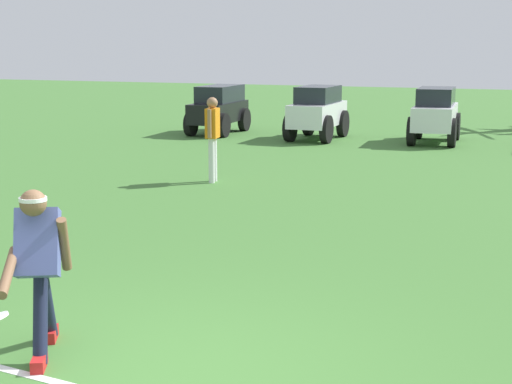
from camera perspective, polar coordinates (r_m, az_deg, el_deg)
The scene contains 6 objects.
ground_plane at distance 6.19m, azimuth -7.63°, elevation -13.45°, with size 80.00×80.00×0.00m, color #407231.
frisbee_thrower at distance 6.52m, azimuth -15.52°, elevation -5.03°, with size 0.54×1.10×1.42m.
teammate_near_sideline at distance 14.35m, azimuth -3.18°, elevation 4.43°, with size 0.25×0.50×1.56m.
parked_car_slot_a at distance 22.24m, azimuth -2.72°, elevation 6.14°, with size 1.23×2.44×1.34m.
parked_car_slot_b at distance 20.93m, azimuth 4.50°, elevation 5.88°, with size 1.18×2.36×1.40m.
parked_car_slot_c at distance 20.62m, azimuth 12.90°, elevation 5.57°, with size 1.30×2.41×1.40m.
Camera 1 is at (2.77, -4.93, 2.54)m, focal length 55.00 mm.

